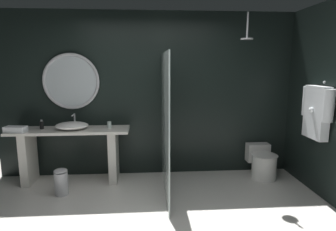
# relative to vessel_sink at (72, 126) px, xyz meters

# --- Properties ---
(back_wall_panel) EXTENTS (4.80, 0.10, 2.60)m
(back_wall_panel) POSITION_rel_vessel_sink_xyz_m (1.17, 0.33, 0.42)
(back_wall_panel) COLOR black
(back_wall_panel) RESTS_ON ground_plane
(side_wall_right) EXTENTS (0.10, 2.47, 2.60)m
(side_wall_right) POSITION_rel_vessel_sink_xyz_m (3.52, -0.81, 0.42)
(side_wall_right) COLOR black
(side_wall_right) RESTS_ON ground_plane
(vanity_counter) EXTENTS (1.76, 0.50, 0.83)m
(vanity_counter) POSITION_rel_vessel_sink_xyz_m (-0.04, 0.02, -0.36)
(vanity_counter) COLOR silver
(vanity_counter) RESTS_ON ground_plane
(vessel_sink) EXTENTS (0.49, 0.40, 0.21)m
(vessel_sink) POSITION_rel_vessel_sink_xyz_m (0.00, 0.00, 0.00)
(vessel_sink) COLOR white
(vessel_sink) RESTS_ON vanity_counter
(tumbler_cup) EXTENTS (0.06, 0.06, 0.10)m
(tumbler_cup) POSITION_rel_vessel_sink_xyz_m (0.55, 0.05, -0.01)
(tumbler_cup) COLOR silver
(tumbler_cup) RESTS_ON vanity_counter
(soap_dispenser) EXTENTS (0.06, 0.06, 0.14)m
(soap_dispenser) POSITION_rel_vessel_sink_xyz_m (-0.46, 0.06, 0.01)
(soap_dispenser) COLOR black
(soap_dispenser) RESTS_ON vanity_counter
(round_wall_mirror) EXTENTS (0.87, 0.05, 0.87)m
(round_wall_mirror) POSITION_rel_vessel_sink_xyz_m (-0.04, 0.25, 0.64)
(round_wall_mirror) COLOR #B7B7BC
(shower_glass_panel) EXTENTS (0.02, 1.47, 1.94)m
(shower_glass_panel) POSITION_rel_vessel_sink_xyz_m (1.37, -0.45, 0.09)
(shower_glass_panel) COLOR silver
(shower_glass_panel) RESTS_ON ground_plane
(rain_shower_head) EXTENTS (0.17, 0.17, 0.37)m
(rain_shower_head) POSITION_rel_vessel_sink_xyz_m (2.54, -0.23, 1.30)
(rain_shower_head) COLOR #B7B7BC
(hanging_bathrobe) EXTENTS (0.20, 0.61, 0.77)m
(hanging_bathrobe) POSITION_rel_vessel_sink_xyz_m (3.38, -0.67, 0.30)
(hanging_bathrobe) COLOR #B7B7BC
(toilet) EXTENTS (0.40, 0.59, 0.49)m
(toilet) POSITION_rel_vessel_sink_xyz_m (2.95, -0.03, -0.64)
(toilet) COLOR white
(toilet) RESTS_ON ground_plane
(waste_bin) EXTENTS (0.18, 0.18, 0.37)m
(waste_bin) POSITION_rel_vessel_sink_xyz_m (-0.07, -0.45, -0.69)
(waste_bin) COLOR #B7B7BC
(waste_bin) RESTS_ON ground_plane
(folded_hand_towel) EXTENTS (0.31, 0.19, 0.08)m
(folded_hand_towel) POSITION_rel_vessel_sink_xyz_m (-0.76, -0.13, -0.01)
(folded_hand_towel) COLOR white
(folded_hand_towel) RESTS_ON vanity_counter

